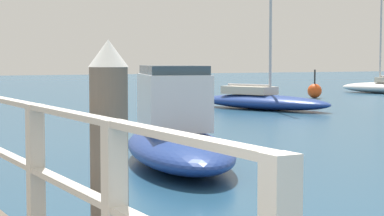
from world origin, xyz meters
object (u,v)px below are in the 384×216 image
channel_buoy (315,91)px  boat_5 (176,132)px  dock_piling_near (109,177)px  boat_1 (262,100)px

channel_buoy → boat_5: bearing=-135.9°
dock_piling_near → boat_5: dock_piling_near is taller
dock_piling_near → boat_5: bearing=58.1°
dock_piling_near → boat_1: 20.92m
dock_piling_near → channel_buoy: size_ratio=1.45×
dock_piling_near → boat_1: bearing=51.7°
boat_1 → boat_5: 13.81m
channel_buoy → dock_piling_near: bearing=-132.5°
boat_5 → channel_buoy: bearing=62.0°
boat_1 → boat_5: boat_1 is taller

